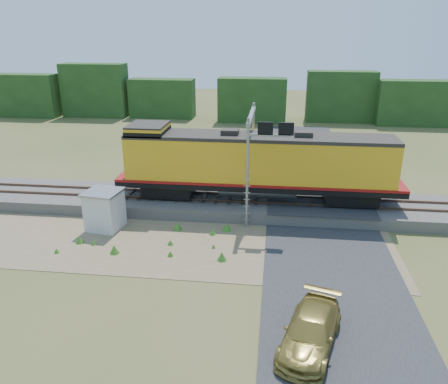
# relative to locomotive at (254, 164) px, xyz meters

# --- Properties ---
(ground) EXTENTS (140.00, 140.00, 0.00)m
(ground) POSITION_rel_locomotive_xyz_m (-2.48, -6.00, -3.39)
(ground) COLOR #475123
(ground) RESTS_ON ground
(ballast) EXTENTS (70.00, 5.00, 0.80)m
(ballast) POSITION_rel_locomotive_xyz_m (-2.48, 0.00, -2.99)
(ballast) COLOR slate
(ballast) RESTS_ON ground
(rails) EXTENTS (70.00, 1.54, 0.16)m
(rails) POSITION_rel_locomotive_xyz_m (-2.48, 0.00, -2.51)
(rails) COLOR brown
(rails) RESTS_ON ballast
(dirt_shoulder) EXTENTS (26.00, 8.00, 0.03)m
(dirt_shoulder) POSITION_rel_locomotive_xyz_m (-4.48, -5.50, -3.38)
(dirt_shoulder) COLOR #8C7754
(dirt_shoulder) RESTS_ON ground
(road) EXTENTS (7.00, 66.00, 0.86)m
(road) POSITION_rel_locomotive_xyz_m (4.52, -5.26, -3.31)
(road) COLOR #38383A
(road) RESTS_ON ground
(tree_line_north) EXTENTS (130.00, 3.00, 6.50)m
(tree_line_north) POSITION_rel_locomotive_xyz_m (-2.48, 32.00, -0.32)
(tree_line_north) COLOR #1F3E16
(tree_line_north) RESTS_ON ground
(weed_clumps) EXTENTS (15.00, 6.20, 0.56)m
(weed_clumps) POSITION_rel_locomotive_xyz_m (-5.98, -5.90, -3.39)
(weed_clumps) COLOR #397621
(weed_clumps) RESTS_ON ground
(locomotive) EXTENTS (19.12, 2.92, 4.93)m
(locomotive) POSITION_rel_locomotive_xyz_m (0.00, 0.00, 0.00)
(locomotive) COLOR black
(locomotive) RESTS_ON rails
(shed) EXTENTS (2.39, 2.39, 2.51)m
(shed) POSITION_rel_locomotive_xyz_m (-9.07, -4.02, -2.12)
(shed) COLOR silver
(shed) RESTS_ON ground
(signal_gantry) EXTENTS (2.78, 6.20, 7.01)m
(signal_gantry) POSITION_rel_locomotive_xyz_m (0.10, -0.66, 1.87)
(signal_gantry) COLOR gray
(signal_gantry) RESTS_ON ground
(car) EXTENTS (3.16, 5.06, 1.37)m
(car) POSITION_rel_locomotive_xyz_m (3.03, -13.59, -2.71)
(car) COLOR olive
(car) RESTS_ON ground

